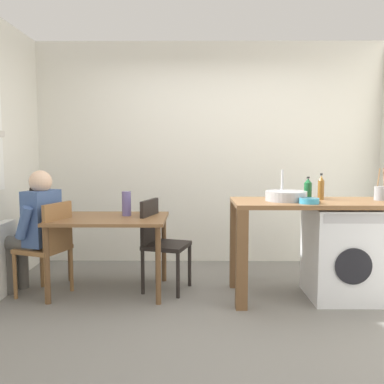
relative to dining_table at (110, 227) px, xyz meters
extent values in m
plane|color=slate|center=(1.00, -0.58, -0.64)|extent=(5.46, 5.46, 0.00)
cube|color=silver|center=(1.00, 1.17, 0.71)|extent=(4.60, 0.10, 2.70)
cube|color=brown|center=(0.00, 0.00, 0.08)|extent=(1.10, 0.76, 0.03)
cylinder|color=brown|center=(-0.50, -0.33, -0.29)|extent=(0.05, 0.05, 0.71)
cylinder|color=brown|center=(0.50, -0.33, -0.29)|extent=(0.05, 0.05, 0.71)
cylinder|color=brown|center=(-0.50, 0.33, -0.29)|extent=(0.05, 0.05, 0.71)
cylinder|color=brown|center=(0.50, 0.33, -0.29)|extent=(0.05, 0.05, 0.71)
cube|color=olive|center=(-0.62, -0.10, -0.19)|extent=(0.51, 0.51, 0.04)
cube|color=olive|center=(-0.45, -0.16, 0.03)|extent=(0.16, 0.37, 0.45)
cylinder|color=olive|center=(-0.85, -0.21, -0.42)|extent=(0.04, 0.04, 0.45)
cylinder|color=olive|center=(-0.73, 0.13, -0.42)|extent=(0.04, 0.04, 0.45)
cylinder|color=olive|center=(-0.51, -0.33, -0.42)|extent=(0.04, 0.04, 0.45)
cylinder|color=olive|center=(-0.39, 0.01, -0.42)|extent=(0.04, 0.04, 0.45)
cube|color=black|center=(0.55, 0.05, -0.19)|extent=(0.50, 0.50, 0.04)
cube|color=black|center=(0.38, 0.10, 0.03)|extent=(0.15, 0.37, 0.45)
cylinder|color=black|center=(0.77, 0.17, -0.42)|extent=(0.04, 0.04, 0.45)
cylinder|color=black|center=(0.67, -0.17, -0.42)|extent=(0.04, 0.04, 0.45)
cylinder|color=black|center=(0.43, 0.27, -0.42)|extent=(0.04, 0.04, 0.45)
cylinder|color=black|center=(0.33, -0.07, -0.42)|extent=(0.04, 0.04, 0.45)
cylinder|color=#595651|center=(-0.97, -0.07, -0.42)|extent=(0.11, 0.11, 0.45)
cylinder|color=#595651|center=(-0.91, 0.10, -0.42)|extent=(0.11, 0.11, 0.45)
cylinder|color=#595651|center=(-0.82, -0.12, -0.14)|extent=(0.42, 0.27, 0.14)
cylinder|color=#595651|center=(-0.76, 0.05, -0.14)|extent=(0.42, 0.27, 0.14)
cube|color=#3F598C|center=(-0.62, -0.10, 0.11)|extent=(0.30, 0.39, 0.52)
cylinder|color=#3F598C|center=(-0.71, -0.29, 0.09)|extent=(0.21, 0.15, 0.31)
cylinder|color=#3F598C|center=(-0.57, 0.10, 0.09)|extent=(0.21, 0.15, 0.31)
sphere|color=beige|center=(-0.62, -0.10, 0.45)|extent=(0.21, 0.21, 0.21)
sphere|color=black|center=(-0.68, -0.08, 0.37)|extent=(0.12, 0.12, 0.12)
cube|color=brown|center=(1.94, -0.14, 0.26)|extent=(1.50, 0.68, 0.04)
cube|color=brown|center=(1.24, -0.43, -0.20)|extent=(0.10, 0.10, 0.88)
cube|color=brown|center=(1.24, 0.15, -0.20)|extent=(0.10, 0.10, 0.88)
cube|color=silver|center=(2.20, -0.14, -0.21)|extent=(0.60, 0.60, 0.86)
cylinder|color=black|center=(2.20, -0.45, -0.26)|extent=(0.32, 0.02, 0.32)
cube|color=#B2B2B7|center=(2.20, -0.44, 0.16)|extent=(0.54, 0.01, 0.08)
cylinder|color=#9EA0A5|center=(1.67, -0.14, 0.32)|extent=(0.38, 0.38, 0.09)
cylinder|color=#B2B2B7|center=(1.67, 0.04, 0.42)|extent=(0.02, 0.02, 0.28)
cylinder|color=#19592D|center=(1.93, 0.05, 0.35)|extent=(0.07, 0.07, 0.15)
cone|color=#19592D|center=(1.93, 0.05, 0.45)|extent=(0.07, 0.07, 0.04)
cylinder|color=#262626|center=(1.93, 0.05, 0.48)|extent=(0.03, 0.03, 0.02)
cylinder|color=brown|center=(2.02, -0.04, 0.37)|extent=(0.06, 0.06, 0.18)
cone|color=brown|center=(2.02, -0.04, 0.48)|extent=(0.05, 0.05, 0.05)
cylinder|color=#262626|center=(2.02, -0.04, 0.52)|extent=(0.02, 0.02, 0.02)
cylinder|color=teal|center=(1.83, -0.34, 0.30)|extent=(0.17, 0.17, 0.05)
cylinder|color=#1E546B|center=(1.83, -0.34, 0.31)|extent=(0.14, 0.14, 0.02)
cylinder|color=gray|center=(2.57, -0.09, 0.34)|extent=(0.11, 0.11, 0.13)
cylinder|color=#99724C|center=(2.55, -0.08, 0.49)|extent=(0.01, 0.04, 0.18)
cylinder|color=#99724C|center=(2.59, -0.11, 0.49)|extent=(0.01, 0.05, 0.18)
cylinder|color=slate|center=(0.15, 0.10, 0.22)|extent=(0.09, 0.09, 0.24)
cube|color=#B2B2B7|center=(1.89, -0.24, 0.28)|extent=(0.15, 0.06, 0.01)
cube|color=#262628|center=(1.89, -0.24, 0.28)|extent=(0.15, 0.06, 0.01)
camera|label=1|loc=(0.83, -3.83, 0.72)|focal=37.42mm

